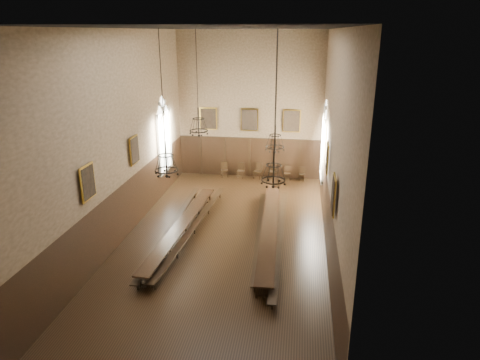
% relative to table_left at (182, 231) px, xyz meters
% --- Properties ---
extents(floor, '(9.00, 18.00, 0.02)m').
position_rel_table_left_xyz_m(floor, '(1.92, 0.21, -0.36)').
color(floor, black).
rests_on(floor, ground).
extents(ceiling, '(9.00, 18.00, 0.02)m').
position_rel_table_left_xyz_m(ceiling, '(1.92, 0.21, 8.66)').
color(ceiling, black).
rests_on(ceiling, ground).
extents(wall_back, '(9.00, 0.02, 9.00)m').
position_rel_table_left_xyz_m(wall_back, '(1.92, 9.22, 4.15)').
color(wall_back, '#917759').
rests_on(wall_back, ground).
extents(wall_front, '(9.00, 0.02, 9.00)m').
position_rel_table_left_xyz_m(wall_front, '(1.92, -8.80, 4.15)').
color(wall_front, '#917759').
rests_on(wall_front, ground).
extents(wall_left, '(0.02, 18.00, 9.00)m').
position_rel_table_left_xyz_m(wall_left, '(-2.59, 0.21, 4.15)').
color(wall_left, '#917759').
rests_on(wall_left, ground).
extents(wall_right, '(0.02, 18.00, 9.00)m').
position_rel_table_left_xyz_m(wall_right, '(6.43, 0.21, 4.15)').
color(wall_right, '#917759').
rests_on(wall_right, ground).
extents(wainscot_panelling, '(9.00, 18.00, 2.50)m').
position_rel_table_left_xyz_m(wainscot_panelling, '(1.92, 0.21, 0.90)').
color(wainscot_panelling, black).
rests_on(wainscot_panelling, floor).
extents(table_left, '(1.12, 9.08, 0.71)m').
position_rel_table_left_xyz_m(table_left, '(0.00, 0.00, 0.00)').
color(table_left, black).
rests_on(table_left, floor).
extents(table_right, '(1.09, 10.03, 0.78)m').
position_rel_table_left_xyz_m(table_right, '(3.93, 0.36, 0.04)').
color(table_right, black).
rests_on(table_right, floor).
extents(bench_left_outer, '(0.46, 9.88, 0.44)m').
position_rel_table_left_xyz_m(bench_left_outer, '(-0.55, 0.28, -0.07)').
color(bench_left_outer, black).
rests_on(bench_left_outer, floor).
extents(bench_left_inner, '(1.00, 10.06, 0.45)m').
position_rel_table_left_xyz_m(bench_left_inner, '(0.46, 0.46, -0.07)').
color(bench_left_inner, black).
rests_on(bench_left_inner, floor).
extents(bench_right_inner, '(0.82, 9.15, 0.41)m').
position_rel_table_left_xyz_m(bench_right_inner, '(3.48, 0.45, -0.09)').
color(bench_right_inner, black).
rests_on(bench_right_inner, floor).
extents(bench_right_outer, '(0.38, 10.42, 0.47)m').
position_rel_table_left_xyz_m(bench_right_outer, '(4.40, 0.07, -0.05)').
color(bench_right_outer, black).
rests_on(bench_right_outer, floor).
extents(chair_2, '(0.53, 0.53, 0.96)m').
position_rel_table_left_xyz_m(chair_2, '(0.36, 8.82, -0.06)').
color(chair_2, black).
rests_on(chair_2, floor).
extents(chair_3, '(0.47, 0.47, 0.97)m').
position_rel_table_left_xyz_m(chair_3, '(1.43, 8.74, -0.06)').
color(chair_3, black).
rests_on(chair_3, floor).
extents(chair_4, '(0.54, 0.54, 1.01)m').
position_rel_table_left_xyz_m(chair_4, '(2.52, 8.78, -0.05)').
color(chair_4, black).
rests_on(chair_4, floor).
extents(chair_5, '(0.57, 0.57, 1.03)m').
position_rel_table_left_xyz_m(chair_5, '(3.45, 8.78, -0.04)').
color(chair_5, black).
rests_on(chair_5, floor).
extents(chair_6, '(0.41, 0.41, 0.89)m').
position_rel_table_left_xyz_m(chair_6, '(4.40, 8.79, -0.08)').
color(chair_6, black).
rests_on(chair_6, floor).
extents(chair_7, '(0.39, 0.39, 0.87)m').
position_rel_table_left_xyz_m(chair_7, '(5.31, 8.72, -0.09)').
color(chair_7, black).
rests_on(chair_7, floor).
extents(chandelier_back_left, '(0.90, 0.90, 4.80)m').
position_rel_table_left_xyz_m(chandelier_back_left, '(0.24, 2.74, 4.31)').
color(chandelier_back_left, black).
rests_on(chandelier_back_left, ceiling).
extents(chandelier_back_right, '(0.87, 0.87, 5.35)m').
position_rel_table_left_xyz_m(chandelier_back_right, '(3.95, 2.28, 3.80)').
color(chandelier_back_right, black).
rests_on(chandelier_back_right, ceiling).
extents(chandelier_front_left, '(0.89, 0.89, 5.19)m').
position_rel_table_left_xyz_m(chandelier_front_left, '(0.21, -2.28, 3.94)').
color(chandelier_front_left, black).
rests_on(chandelier_front_left, ceiling).
extents(chandelier_front_right, '(0.86, 0.86, 5.22)m').
position_rel_table_left_xyz_m(chandelier_front_right, '(4.24, -2.75, 3.92)').
color(chandelier_front_right, black).
rests_on(chandelier_front_right, ceiling).
extents(portrait_back_0, '(1.10, 0.12, 1.40)m').
position_rel_table_left_xyz_m(portrait_back_0, '(-0.68, 9.09, 3.35)').
color(portrait_back_0, '#B3892B').
rests_on(portrait_back_0, wall_back).
extents(portrait_back_1, '(1.10, 0.12, 1.40)m').
position_rel_table_left_xyz_m(portrait_back_1, '(1.92, 9.09, 3.35)').
color(portrait_back_1, '#B3892B').
rests_on(portrait_back_1, wall_back).
extents(portrait_back_2, '(1.10, 0.12, 1.40)m').
position_rel_table_left_xyz_m(portrait_back_2, '(4.52, 9.09, 3.35)').
color(portrait_back_2, '#B3892B').
rests_on(portrait_back_2, wall_back).
extents(portrait_left_0, '(0.12, 1.00, 1.30)m').
position_rel_table_left_xyz_m(portrait_left_0, '(-2.46, 1.21, 3.35)').
color(portrait_left_0, '#B3892B').
rests_on(portrait_left_0, wall_left).
extents(portrait_left_1, '(0.12, 1.00, 1.30)m').
position_rel_table_left_xyz_m(portrait_left_1, '(-2.46, -3.29, 3.35)').
color(portrait_left_1, '#B3892B').
rests_on(portrait_left_1, wall_left).
extents(portrait_right_0, '(0.12, 1.00, 1.30)m').
position_rel_table_left_xyz_m(portrait_right_0, '(6.30, 1.21, 3.35)').
color(portrait_right_0, '#B3892B').
rests_on(portrait_right_0, wall_right).
extents(portrait_right_1, '(0.12, 1.00, 1.30)m').
position_rel_table_left_xyz_m(portrait_right_1, '(6.30, -3.29, 3.35)').
color(portrait_right_1, '#B3892B').
rests_on(portrait_right_1, wall_right).
extents(window_right, '(0.20, 2.20, 4.60)m').
position_rel_table_left_xyz_m(window_right, '(6.35, 5.71, 3.05)').
color(window_right, white).
rests_on(window_right, wall_right).
extents(window_left, '(0.20, 2.20, 4.60)m').
position_rel_table_left_xyz_m(window_left, '(-2.51, 5.71, 3.05)').
color(window_left, white).
rests_on(window_left, wall_left).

